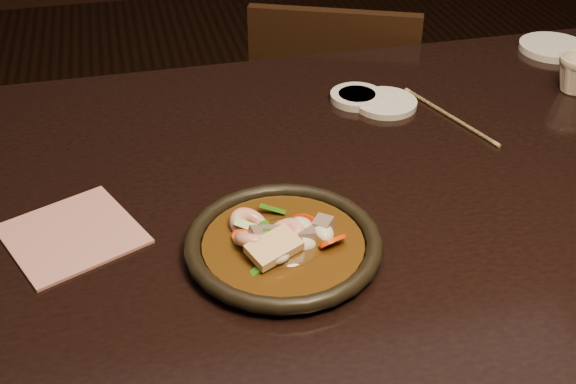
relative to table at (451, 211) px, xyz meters
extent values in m
cube|color=black|center=(0.00, 0.00, 0.06)|extent=(1.60, 0.90, 0.04)
cylinder|color=black|center=(-0.72, 0.37, -0.32)|extent=(0.06, 0.06, 0.71)
cube|color=black|center=(0.04, 0.70, -0.29)|extent=(0.50, 0.50, 0.04)
cylinder|color=black|center=(0.24, 0.78, -0.49)|extent=(0.03, 0.03, 0.37)
cylinder|color=black|center=(0.12, 0.50, -0.49)|extent=(0.03, 0.03, 0.37)
cylinder|color=black|center=(-0.04, 0.90, -0.49)|extent=(0.03, 0.03, 0.37)
cylinder|color=black|center=(-0.16, 0.62, -0.49)|extent=(0.03, 0.03, 0.37)
cube|color=black|center=(-0.03, 0.54, -0.07)|extent=(0.34, 0.17, 0.40)
cylinder|color=black|center=(-0.30, -0.13, 0.08)|extent=(0.23, 0.23, 0.01)
torus|color=black|center=(-0.30, -0.13, 0.09)|extent=(0.25, 0.25, 0.02)
cylinder|color=#3E240B|center=(-0.30, -0.13, 0.09)|extent=(0.20, 0.20, 0.01)
ellipsoid|color=#3E240B|center=(-0.30, -0.13, 0.09)|extent=(0.11, 0.11, 0.03)
torus|color=#E9A593|center=(-0.33, -0.12, 0.10)|extent=(0.07, 0.07, 0.04)
torus|color=#E9A593|center=(-0.33, -0.09, 0.09)|extent=(0.07, 0.07, 0.04)
torus|color=#E9A593|center=(-0.30, -0.13, 0.10)|extent=(0.07, 0.07, 0.04)
cube|color=#80675D|center=(-0.31, -0.13, 0.10)|extent=(0.03, 0.03, 0.02)
cube|color=#80675D|center=(-0.33, -0.12, 0.10)|extent=(0.03, 0.03, 0.03)
cube|color=#80675D|center=(-0.29, -0.14, 0.10)|extent=(0.03, 0.03, 0.03)
cube|color=#80675D|center=(-0.24, -0.11, 0.10)|extent=(0.03, 0.03, 0.02)
cube|color=#80675D|center=(-0.27, -0.14, 0.10)|extent=(0.02, 0.03, 0.02)
cylinder|color=red|center=(-0.24, -0.15, 0.10)|extent=(0.05, 0.04, 0.03)
cylinder|color=red|center=(-0.30, -0.14, 0.10)|extent=(0.05, 0.05, 0.03)
cylinder|color=red|center=(-0.34, -0.12, 0.10)|extent=(0.05, 0.05, 0.02)
cylinder|color=red|center=(-0.26, -0.10, 0.10)|extent=(0.04, 0.04, 0.04)
cylinder|color=red|center=(-0.31, -0.15, 0.10)|extent=(0.05, 0.04, 0.04)
cube|color=#2F7716|center=(-0.34, -0.17, 0.10)|extent=(0.04, 0.02, 0.02)
cube|color=#2F7716|center=(-0.30, -0.13, 0.10)|extent=(0.04, 0.01, 0.02)
cube|color=#2F7716|center=(-0.31, -0.11, 0.11)|extent=(0.01, 0.04, 0.02)
cube|color=#2F7716|center=(-0.34, -0.10, 0.11)|extent=(0.04, 0.02, 0.02)
cube|color=#2F7716|center=(-0.29, -0.13, 0.09)|extent=(0.02, 0.04, 0.01)
cube|color=#2F7716|center=(-0.30, -0.07, 0.10)|extent=(0.04, 0.02, 0.02)
cube|color=#2F7716|center=(-0.31, -0.14, 0.11)|extent=(0.04, 0.02, 0.01)
ellipsoid|color=beige|center=(-0.31, -0.17, 0.10)|extent=(0.03, 0.02, 0.02)
ellipsoid|color=beige|center=(-0.27, -0.12, 0.10)|extent=(0.04, 0.03, 0.02)
ellipsoid|color=beige|center=(-0.28, -0.15, 0.10)|extent=(0.04, 0.02, 0.02)
ellipsoid|color=beige|center=(-0.28, -0.11, 0.10)|extent=(0.03, 0.04, 0.02)
ellipsoid|color=beige|center=(-0.24, -0.12, 0.09)|extent=(0.03, 0.04, 0.02)
ellipsoid|color=beige|center=(-0.24, -0.11, 0.10)|extent=(0.03, 0.03, 0.01)
ellipsoid|color=beige|center=(-0.34, -0.12, 0.10)|extent=(0.03, 0.02, 0.02)
cube|color=#EEC88E|center=(-0.31, -0.16, 0.11)|extent=(0.07, 0.06, 0.02)
cylinder|color=silver|center=(-0.08, 0.25, 0.08)|extent=(0.09, 0.09, 0.01)
cylinder|color=silver|center=(-0.04, 0.21, 0.08)|extent=(0.11, 0.11, 0.01)
cylinder|color=silver|center=(0.37, 0.36, 0.08)|extent=(0.13, 0.13, 0.01)
cylinder|color=tan|center=(0.05, 0.14, 0.08)|extent=(0.07, 0.21, 0.01)
cylinder|color=tan|center=(0.05, 0.16, 0.08)|extent=(0.07, 0.21, 0.01)
cube|color=#B67370|center=(-0.56, -0.03, 0.08)|extent=(0.21, 0.21, 0.00)
camera|label=1|loc=(-0.46, -0.81, 0.66)|focal=45.00mm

